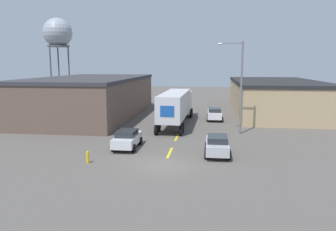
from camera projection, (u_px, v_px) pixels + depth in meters
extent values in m
plane|color=#56514C|center=(164.00, 165.00, 23.07)|extent=(160.00, 160.00, 0.00)
cube|color=yellow|center=(170.00, 153.00, 26.31)|extent=(0.20, 3.10, 0.01)
cube|color=yellow|center=(177.00, 137.00, 31.85)|extent=(0.20, 3.10, 0.01)
cube|color=yellow|center=(182.00, 126.00, 37.40)|extent=(0.20, 3.10, 0.01)
cube|color=brown|center=(91.00, 98.00, 44.56)|extent=(12.25, 24.48, 4.87)
cube|color=#333338|center=(90.00, 79.00, 44.15)|extent=(12.45, 24.68, 0.40)
cube|color=tan|center=(275.00, 98.00, 47.34)|extent=(11.31, 23.55, 4.30)
cube|color=#232326|center=(276.00, 82.00, 46.97)|extent=(11.51, 23.75, 0.40)
cube|color=silver|center=(182.00, 102.00, 44.07)|extent=(2.45, 2.97, 2.82)
cube|color=silver|center=(175.00, 104.00, 36.87)|extent=(2.80, 11.12, 2.72)
cube|color=#194CA3|center=(167.00, 111.00, 31.46)|extent=(1.37, 0.07, 1.09)
cylinder|color=black|center=(191.00, 112.00, 44.46)|extent=(0.31, 1.09, 1.08)
cylinder|color=black|center=(173.00, 112.00, 44.84)|extent=(0.31, 1.09, 1.08)
cylinder|color=black|center=(191.00, 114.00, 43.32)|extent=(0.31, 1.09, 1.08)
cylinder|color=black|center=(172.00, 113.00, 43.71)|extent=(0.31, 1.09, 1.08)
cylinder|color=black|center=(182.00, 128.00, 33.75)|extent=(0.31, 1.09, 1.08)
cylinder|color=black|center=(159.00, 127.00, 34.13)|extent=(0.31, 1.09, 1.08)
cylinder|color=black|center=(181.00, 130.00, 32.38)|extent=(0.31, 1.09, 1.08)
cylinder|color=black|center=(156.00, 130.00, 32.76)|extent=(0.31, 1.09, 1.08)
cube|color=silver|center=(127.00, 140.00, 27.71)|extent=(1.72, 4.22, 0.75)
cube|color=#23282D|center=(127.00, 133.00, 27.49)|extent=(1.52, 2.19, 0.46)
cylinder|color=black|center=(141.00, 141.00, 28.94)|extent=(0.22, 0.68, 0.68)
cylinder|color=black|center=(122.00, 140.00, 29.16)|extent=(0.22, 0.68, 0.68)
cylinder|color=black|center=(134.00, 148.00, 26.38)|extent=(0.22, 0.68, 0.68)
cylinder|color=black|center=(113.00, 148.00, 26.60)|extent=(0.22, 0.68, 0.68)
cube|color=#B2B2B7|center=(217.00, 146.00, 25.62)|extent=(1.72, 4.22, 0.75)
cube|color=#23282D|center=(217.00, 139.00, 25.40)|extent=(1.52, 2.19, 0.46)
cylinder|color=black|center=(227.00, 147.00, 26.85)|extent=(0.22, 0.68, 0.68)
cylinder|color=black|center=(206.00, 146.00, 27.07)|extent=(0.22, 0.68, 0.68)
cylinder|color=black|center=(229.00, 155.00, 24.29)|extent=(0.22, 0.68, 0.68)
cylinder|color=black|center=(206.00, 155.00, 24.50)|extent=(0.22, 0.68, 0.68)
cube|color=silver|center=(215.00, 114.00, 41.45)|extent=(1.72, 4.22, 0.75)
cube|color=#23282D|center=(215.00, 110.00, 41.23)|extent=(1.52, 2.19, 0.46)
cylinder|color=black|center=(221.00, 116.00, 42.68)|extent=(0.22, 0.68, 0.68)
cylinder|color=black|center=(208.00, 116.00, 42.89)|extent=(0.22, 0.68, 0.68)
cylinder|color=black|center=(222.00, 119.00, 40.12)|extent=(0.22, 0.68, 0.68)
cylinder|color=black|center=(208.00, 119.00, 40.33)|extent=(0.22, 0.68, 0.68)
cylinder|color=#47474C|center=(69.00, 72.00, 66.09)|extent=(0.28, 0.28, 10.76)
cylinder|color=#47474C|center=(59.00, 72.00, 68.17)|extent=(0.28, 0.28, 10.76)
cylinder|color=#47474C|center=(51.00, 72.00, 64.76)|extent=(0.28, 0.28, 10.76)
cylinder|color=#4C4C51|center=(58.00, 46.00, 65.53)|extent=(4.30, 4.30, 0.30)
sphere|color=#939EA8|center=(58.00, 33.00, 65.12)|extent=(5.74, 5.74, 5.74)
cylinder|color=slate|center=(241.00, 88.00, 32.72)|extent=(0.20, 0.20, 9.25)
cylinder|color=slate|center=(231.00, 43.00, 32.15)|extent=(2.20, 0.11, 0.11)
ellipsoid|color=silver|center=(220.00, 44.00, 32.31)|extent=(0.56, 0.32, 0.22)
cylinder|color=gold|center=(88.00, 158.00, 23.54)|extent=(0.22, 0.22, 0.71)
sphere|color=gold|center=(88.00, 153.00, 23.48)|extent=(0.20, 0.20, 0.20)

